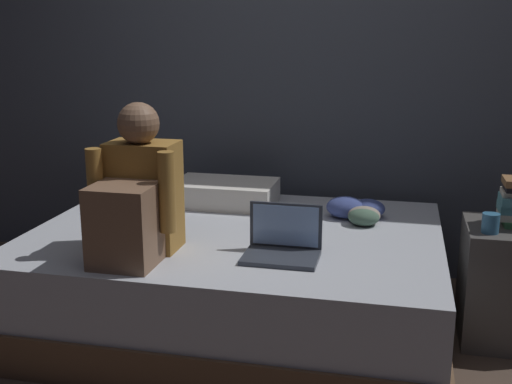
# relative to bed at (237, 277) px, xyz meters

# --- Properties ---
(ground_plane) EXTENTS (8.00, 8.00, 0.00)m
(ground_plane) POSITION_rel_bed_xyz_m (0.20, -0.30, -0.24)
(ground_plane) COLOR #47382D
(wall_back) EXTENTS (5.60, 0.10, 2.70)m
(wall_back) POSITION_rel_bed_xyz_m (0.20, 0.90, 1.11)
(wall_back) COLOR #424751
(wall_back) RESTS_ON ground_plane
(bed) EXTENTS (2.00, 1.50, 0.49)m
(bed) POSITION_rel_bed_xyz_m (0.00, 0.00, 0.00)
(bed) COLOR brown
(bed) RESTS_ON ground_plane
(nightstand) EXTENTS (0.44, 0.46, 0.56)m
(nightstand) POSITION_rel_bed_xyz_m (1.30, 0.12, 0.04)
(nightstand) COLOR #474442
(nightstand) RESTS_ON ground_plane
(person_sitting) EXTENTS (0.39, 0.44, 0.66)m
(person_sitting) POSITION_rel_bed_xyz_m (-0.33, -0.43, 0.50)
(person_sitting) COLOR olive
(person_sitting) RESTS_ON bed
(laptop) EXTENTS (0.32, 0.23, 0.22)m
(laptop) POSITION_rel_bed_xyz_m (0.29, -0.32, 0.30)
(laptop) COLOR #333842
(laptop) RESTS_ON bed
(pillow) EXTENTS (0.56, 0.36, 0.13)m
(pillow) POSITION_rel_bed_xyz_m (-0.18, 0.45, 0.31)
(pillow) COLOR silver
(pillow) RESTS_ON bed
(mug) EXTENTS (0.08, 0.08, 0.09)m
(mug) POSITION_rel_bed_xyz_m (1.17, 0.00, 0.36)
(mug) COLOR teal
(mug) RESTS_ON nightstand
(clothes_pile) EXTENTS (0.30, 0.29, 0.11)m
(clothes_pile) POSITION_rel_bed_xyz_m (0.57, 0.30, 0.30)
(clothes_pile) COLOR #4C6B56
(clothes_pile) RESTS_ON bed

